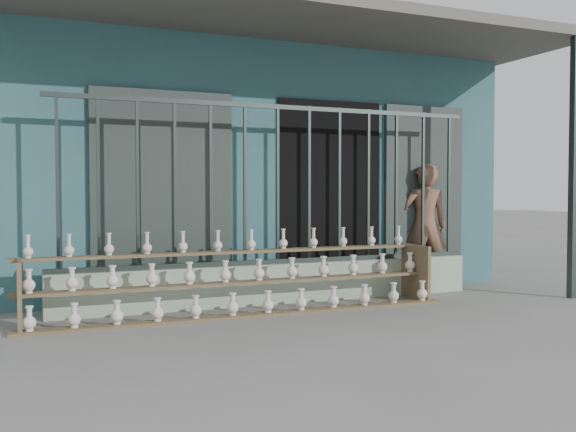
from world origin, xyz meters
name	(u,v)px	position (x,y,z in m)	size (l,w,h in m)	color
ground	(329,325)	(0.00, 0.00, 0.00)	(60.00, 60.00, 0.00)	slate
workshop_building	(207,169)	(0.00, 4.23, 1.62)	(7.40, 6.60, 3.21)	#2D595F
parapet_wall	(278,283)	(0.00, 1.30, 0.23)	(5.00, 0.20, 0.45)	#A2B69C
security_fence	(278,184)	(0.00, 1.30, 1.35)	(5.00, 0.04, 1.80)	#283330
shelf_rack	(243,278)	(-0.56, 0.89, 0.36)	(4.50, 0.68, 0.85)	brown
elderly_woman	(425,226)	(2.25, 1.66, 0.81)	(0.59, 0.39, 1.63)	brown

